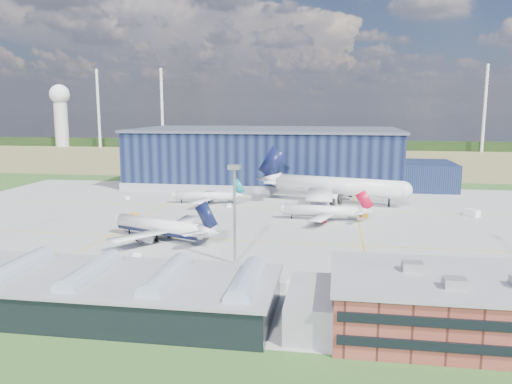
# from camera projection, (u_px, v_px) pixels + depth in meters

# --- Properties ---
(ground) EXTENTS (600.00, 600.00, 0.00)m
(ground) POSITION_uv_depth(u_px,v_px,m) (222.00, 231.00, 145.82)
(ground) COLOR #2D5520
(ground) RESTS_ON ground
(apron) EXTENTS (220.00, 160.00, 0.08)m
(apron) POSITION_uv_depth(u_px,v_px,m) (229.00, 223.00, 155.56)
(apron) COLOR gray
(apron) RESTS_ON ground
(farmland) EXTENTS (600.00, 220.00, 0.01)m
(farmland) POSITION_uv_depth(u_px,v_px,m) (290.00, 158.00, 360.10)
(farmland) COLOR olive
(farmland) RESTS_ON ground
(treeline) EXTENTS (600.00, 8.00, 8.00)m
(treeline) POSITION_uv_depth(u_px,v_px,m) (298.00, 144.00, 437.35)
(treeline) COLOR black
(treeline) RESTS_ON ground
(horizon_dressing) EXTENTS (440.20, 18.00, 70.00)m
(horizon_dressing) POSITION_uv_depth(u_px,v_px,m) (89.00, 110.00, 456.34)
(horizon_dressing) COLOR silver
(horizon_dressing) RESTS_ON ground
(hangar) EXTENTS (145.00, 62.00, 26.10)m
(hangar) POSITION_uv_depth(u_px,v_px,m) (272.00, 159.00, 235.80)
(hangar) COLOR black
(hangar) RESTS_ON ground
(ops_building) EXTENTS (46.00, 23.00, 10.90)m
(ops_building) POSITION_uv_depth(u_px,v_px,m) (479.00, 306.00, 78.11)
(ops_building) COLOR brown
(ops_building) RESTS_ON ground
(glass_concourse) EXTENTS (78.00, 23.00, 8.60)m
(glass_concourse) POSITION_uv_depth(u_px,v_px,m) (110.00, 291.00, 87.76)
(glass_concourse) COLOR black
(glass_concourse) RESTS_ON ground
(light_mast_center) EXTENTS (2.60, 2.60, 23.00)m
(light_mast_center) POSITION_uv_depth(u_px,v_px,m) (235.00, 198.00, 112.50)
(light_mast_center) COLOR #AEB0B5
(light_mast_center) RESTS_ON ground
(airliner_navy) EXTENTS (46.33, 45.88, 11.75)m
(airliner_navy) POSITION_uv_depth(u_px,v_px,m) (159.00, 218.00, 135.41)
(airliner_navy) COLOR silver
(airliner_navy) RESTS_ON ground
(airliner_red) EXTENTS (32.38, 31.76, 9.96)m
(airliner_red) POSITION_uv_depth(u_px,v_px,m) (321.00, 205.00, 158.72)
(airliner_red) COLOR silver
(airliner_red) RESTS_ON ground
(airliner_widebody) EXTENTS (75.15, 74.22, 19.98)m
(airliner_widebody) POSITION_uv_depth(u_px,v_px,m) (338.00, 177.00, 187.25)
(airliner_widebody) COLOR silver
(airliner_widebody) RESTS_ON ground
(airliner_regional) EXTENTS (30.18, 29.59, 9.39)m
(airliner_regional) POSITION_uv_depth(u_px,v_px,m) (205.00, 191.00, 186.40)
(airliner_regional) COLOR silver
(airliner_regional) RESTS_ON ground
(gse_tug_a) EXTENTS (3.69, 4.21, 1.50)m
(gse_tug_a) POSITION_uv_depth(u_px,v_px,m) (134.00, 216.00, 162.71)
(gse_tug_a) COLOR orange
(gse_tug_a) RESTS_ON ground
(gse_van_a) EXTENTS (5.77, 2.90, 2.43)m
(gse_van_a) POSITION_uv_depth(u_px,v_px,m) (398.00, 270.00, 106.64)
(gse_van_a) COLOR white
(gse_van_a) RESTS_ON ground
(gse_cart_a) EXTENTS (2.27, 2.93, 1.13)m
(gse_cart_a) POSITION_uv_depth(u_px,v_px,m) (229.00, 205.00, 181.01)
(gse_cart_a) COLOR white
(gse_cart_a) RESTS_ON ground
(gse_van_b) EXTENTS (4.89, 5.58, 2.36)m
(gse_van_b) POSITION_uv_depth(u_px,v_px,m) (472.00, 213.00, 165.40)
(gse_van_b) COLOR white
(gse_van_b) RESTS_ON ground
(gse_tug_c) EXTENTS (2.16, 3.37, 1.45)m
(gse_tug_c) POSITION_uv_depth(u_px,v_px,m) (364.00, 215.00, 164.41)
(gse_tug_c) COLOR orange
(gse_tug_c) RESTS_ON ground
(gse_cart_b) EXTENTS (3.21, 3.27, 1.19)m
(gse_cart_b) POSITION_uv_depth(u_px,v_px,m) (127.00, 198.00, 196.23)
(gse_cart_b) COLOR white
(gse_cart_b) RESTS_ON ground
(gse_van_c) EXTENTS (4.84, 3.10, 2.15)m
(gse_van_c) POSITION_uv_depth(u_px,v_px,m) (281.00, 286.00, 97.40)
(gse_van_c) COLOR white
(gse_van_c) RESTS_ON ground
(airstair) EXTENTS (2.07, 4.86, 3.08)m
(airstair) POSITION_uv_depth(u_px,v_px,m) (141.00, 266.00, 108.41)
(airstair) COLOR white
(airstair) RESTS_ON ground
(car_a) EXTENTS (3.81, 2.08, 1.23)m
(car_a) POSITION_uv_depth(u_px,v_px,m) (241.00, 267.00, 110.55)
(car_a) COLOR #99999E
(car_a) RESTS_ON ground
(car_b) EXTENTS (4.21, 2.03, 1.33)m
(car_b) POSITION_uv_depth(u_px,v_px,m) (130.00, 284.00, 100.19)
(car_b) COLOR #99999E
(car_b) RESTS_ON ground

